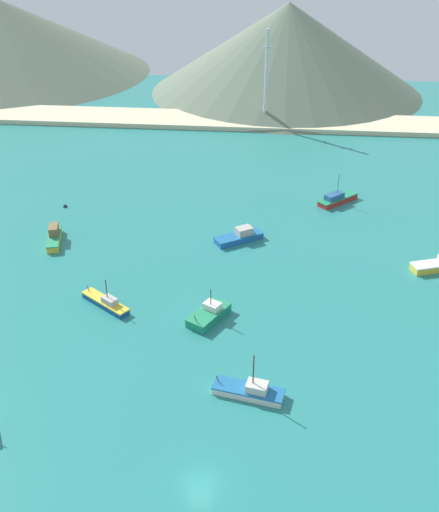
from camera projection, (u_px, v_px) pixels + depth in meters
ground at (225, 317)px, 89.09m from camera, size 260.00×280.00×0.50m
fishing_boat_0 at (106, 302)px, 90.73m from camera, size 8.41×6.78×4.85m
fishing_boat_1 at (250, 391)px, 74.28m from camera, size 9.16×4.31×6.38m
fishing_boat_2 at (54, 237)px, 107.88m from camera, size 4.08×8.61×2.73m
fishing_boat_4 at (240, 236)px, 108.25m from camera, size 8.93×7.15×2.41m
fishing_boat_5 at (209, 314)px, 87.92m from camera, size 6.33×7.93×4.93m
fishing_boat_7 at (337, 199)px, 121.84m from camera, size 8.50×8.21×6.14m
buoy_0 at (65, 206)px, 120.50m from camera, size 0.80×0.80×0.80m
beach_strip at (254, 121)px, 165.67m from camera, size 247.00×14.47×1.20m
hill_central at (287, 48)px, 187.64m from camera, size 85.12×85.12×26.62m
radio_tower at (266, 78)px, 157.65m from camera, size 2.51×2.01×25.08m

